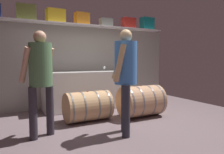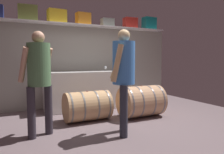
# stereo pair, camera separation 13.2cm
# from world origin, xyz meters

# --- Properties ---
(ground_plane) EXTENTS (6.15, 7.30, 0.02)m
(ground_plane) POSITION_xyz_m (0.00, 0.51, -0.01)
(ground_plane) COLOR #69585C
(back_wall_panel) EXTENTS (4.95, 0.10, 2.00)m
(back_wall_panel) POSITION_xyz_m (0.00, 2.05, 1.00)
(back_wall_panel) COLOR gray
(back_wall_panel) RESTS_ON ground
(high_shelf_board) EXTENTS (4.56, 0.40, 0.03)m
(high_shelf_board) POSITION_xyz_m (0.00, 1.90, 2.02)
(high_shelf_board) COLOR silver
(high_shelf_board) RESTS_ON back_wall_panel
(toolcase_olive) EXTENTS (0.42, 0.28, 0.34)m
(toolcase_olive) POSITION_xyz_m (-1.30, 1.90, 2.20)
(toolcase_olive) COLOR olive
(toolcase_olive) RESTS_ON high_shelf_board
(toolcase_yellow) EXTENTS (0.43, 0.29, 0.31)m
(toolcase_yellow) POSITION_xyz_m (-0.67, 1.90, 2.19)
(toolcase_yellow) COLOR yellow
(toolcase_yellow) RESTS_ON high_shelf_board
(toolcase_orange) EXTENTS (0.35, 0.25, 0.29)m
(toolcase_orange) POSITION_xyz_m (-0.03, 1.90, 2.18)
(toolcase_orange) COLOR orange
(toolcase_orange) RESTS_ON high_shelf_board
(toolcase_grey) EXTENTS (0.32, 0.23, 0.21)m
(toolcase_grey) POSITION_xyz_m (0.63, 1.90, 2.14)
(toolcase_grey) COLOR gray
(toolcase_grey) RESTS_ON high_shelf_board
(toolcase_red) EXTENTS (0.37, 0.23, 0.28)m
(toolcase_red) POSITION_xyz_m (1.31, 1.90, 2.18)
(toolcase_red) COLOR red
(toolcase_red) RESTS_ON high_shelf_board
(toolcase_teal) EXTENTS (0.38, 0.24, 0.34)m
(toolcase_teal) POSITION_xyz_m (1.93, 1.90, 2.21)
(toolcase_teal) COLOR #127C7E
(toolcase_teal) RESTS_ON high_shelf_board
(work_cabinet) EXTENTS (1.94, 0.65, 0.90)m
(work_cabinet) POSITION_xyz_m (-0.05, 1.67, 0.45)
(work_cabinet) COLOR white
(work_cabinet) RESTS_ON ground
(wine_bottle_amber) EXTENTS (0.07, 0.07, 0.30)m
(wine_bottle_amber) POSITION_xyz_m (-0.93, 1.89, 1.02)
(wine_bottle_amber) COLOR brown
(wine_bottle_amber) RESTS_ON work_cabinet
(wine_glass) EXTENTS (0.07, 0.07, 0.13)m
(wine_glass) POSITION_xyz_m (0.48, 1.71, 0.98)
(wine_glass) COLOR white
(wine_glass) RESTS_ON work_cabinet
(wine_barrel_near) EXTENTS (0.88, 0.60, 0.58)m
(wine_barrel_near) POSITION_xyz_m (-0.37, 0.65, 0.29)
(wine_barrel_near) COLOR tan
(wine_barrel_near) RESTS_ON ground
(wine_barrel_far) EXTENTS (0.89, 0.66, 0.65)m
(wine_barrel_far) POSITION_xyz_m (0.75, 0.46, 0.32)
(wine_barrel_far) COLOR tan
(wine_barrel_far) RESTS_ON ground
(winemaker_pouring) EXTENTS (0.46, 0.53, 1.65)m
(winemaker_pouring) POSITION_xyz_m (-0.10, -0.31, 1.01)
(winemaker_pouring) COLOR #2C2D39
(winemaker_pouring) RESTS_ON ground
(visitor_tasting) EXTENTS (0.55, 0.49, 1.61)m
(visitor_tasting) POSITION_xyz_m (-1.30, 0.15, 0.99)
(visitor_tasting) COLOR #302A33
(visitor_tasting) RESTS_ON ground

